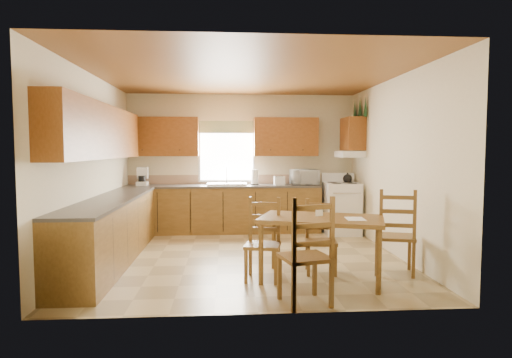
{
  "coord_description": "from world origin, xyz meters",
  "views": [
    {
      "loc": [
        -0.31,
        -6.32,
        1.61
      ],
      "look_at": [
        0.15,
        0.3,
        1.15
      ],
      "focal_mm": 30.0,
      "sensor_mm": 36.0,
      "label": 1
    }
  ],
  "objects": [
    {
      "name": "wall_left",
      "position": [
        -2.25,
        0.0,
        1.35
      ],
      "size": [
        4.5,
        4.5,
        0.0
      ],
      "primitive_type": "plane",
      "color": "beige",
      "rests_on": "floor"
    },
    {
      "name": "table_card",
      "position": [
        0.84,
        -1.14,
        0.85
      ],
      "size": [
        0.1,
        0.05,
        0.13
      ],
      "primitive_type": "cube",
      "rotation": [
        0.0,
        0.0,
        0.32
      ],
      "color": "white",
      "rests_on": "dining_table"
    },
    {
      "name": "chair_far_left",
      "position": [
        0.13,
        -1.16,
        0.5
      ],
      "size": [
        0.5,
        0.48,
        1.0
      ],
      "primitive_type": "cube",
      "rotation": [
        0.0,
        0.0,
        -0.21
      ],
      "color": "brown",
      "rests_on": "floor"
    },
    {
      "name": "ceiling",
      "position": [
        0.0,
        0.0,
        2.7
      ],
      "size": [
        4.5,
        4.5,
        0.0
      ],
      "primitive_type": "plane",
      "color": "brown",
      "rests_on": "floor"
    },
    {
      "name": "counter_left",
      "position": [
        -1.95,
        -0.15,
        0.9
      ],
      "size": [
        0.63,
        3.6,
        0.04
      ],
      "primitive_type": "cube",
      "color": "#44403D",
      "rests_on": "lower_cab_left"
    },
    {
      "name": "dining_table",
      "position": [
        0.85,
        -1.22,
        0.39
      ],
      "size": [
        1.66,
        1.26,
        0.79
      ],
      "primitive_type": "cube",
      "rotation": [
        0.0,
        0.0,
        -0.33
      ],
      "color": "brown",
      "rests_on": "floor"
    },
    {
      "name": "lower_cab_left",
      "position": [
        -1.95,
        -0.15,
        0.44
      ],
      "size": [
        0.6,
        3.6,
        0.88
      ],
      "primitive_type": "cube",
      "color": "brown",
      "rests_on": "floor"
    },
    {
      "name": "upper_cab_back_right",
      "position": [
        0.86,
        2.08,
        1.85
      ],
      "size": [
        1.25,
        0.33,
        0.75
      ],
      "primitive_type": "cube",
      "color": "brown",
      "rests_on": "wall_back"
    },
    {
      "name": "chair_far_right",
      "position": [
        0.91,
        -0.91,
        0.47
      ],
      "size": [
        0.44,
        0.43,
        0.95
      ],
      "primitive_type": "cube",
      "rotation": [
        0.0,
        0.0,
        -0.13
      ],
      "color": "brown",
      "rests_on": "floor"
    },
    {
      "name": "toaster",
      "position": [
        0.72,
        1.92,
        1.0
      ],
      "size": [
        0.22,
        0.15,
        0.17
      ],
      "primitive_type": "cube",
      "rotation": [
        0.0,
        0.0,
        0.12
      ],
      "color": "silver",
      "rests_on": "counter_back"
    },
    {
      "name": "upper_cab_back_left",
      "position": [
        -1.55,
        2.08,
        1.85
      ],
      "size": [
        1.41,
        0.33,
        0.75
      ],
      "primitive_type": "cube",
      "color": "brown",
      "rests_on": "wall_back"
    },
    {
      "name": "floor",
      "position": [
        0.0,
        0.0,
        0.0
      ],
      "size": [
        4.5,
        4.5,
        0.0
      ],
      "primitive_type": "plane",
      "color": "tan",
      "rests_on": "ground"
    },
    {
      "name": "wall_right",
      "position": [
        2.25,
        0.0,
        1.35
      ],
      "size": [
        4.5,
        4.5,
        0.0
      ],
      "primitive_type": "plane",
      "color": "beige",
      "rests_on": "floor"
    },
    {
      "name": "counter_back",
      "position": [
        -0.38,
        1.95,
        0.9
      ],
      "size": [
        3.75,
        0.63,
        0.04
      ],
      "primitive_type": "cube",
      "color": "#44403D",
      "rests_on": "lower_cab_back"
    },
    {
      "name": "table_paper",
      "position": [
        1.22,
        -1.38,
        0.79
      ],
      "size": [
        0.24,
        0.3,
        0.0
      ],
      "primitive_type": "cube",
      "rotation": [
        0.0,
        0.0,
        -0.09
      ],
      "color": "white",
      "rests_on": "dining_table"
    },
    {
      "name": "window_pane",
      "position": [
        -0.3,
        2.21,
        1.55
      ],
      "size": [
        1.05,
        0.01,
        1.1
      ],
      "primitive_type": "cube",
      "color": "white",
      "rests_on": "wall_back"
    },
    {
      "name": "wall_back",
      "position": [
        0.0,
        2.25,
        1.35
      ],
      "size": [
        4.5,
        4.5,
        0.0
      ],
      "primitive_type": "plane",
      "color": "beige",
      "rests_on": "floor"
    },
    {
      "name": "chair_near_left",
      "position": [
        0.5,
        -1.99,
        0.57
      ],
      "size": [
        0.57,
        0.55,
        1.13
      ],
      "primitive_type": "cube",
      "rotation": [
        0.0,
        0.0,
        3.38
      ],
      "color": "brown",
      "rests_on": "floor"
    },
    {
      "name": "window_frame",
      "position": [
        -0.3,
        2.22,
        1.55
      ],
      "size": [
        1.13,
        0.02,
        1.18
      ],
      "primitive_type": "cube",
      "color": "silver",
      "rests_on": "wall_back"
    },
    {
      "name": "range_hood",
      "position": [
        2.03,
        1.65,
        1.52
      ],
      "size": [
        0.44,
        0.62,
        0.12
      ],
      "primitive_type": "cube",
      "color": "silver",
      "rests_on": "wall_right"
    },
    {
      "name": "backsplash",
      "position": [
        -0.38,
        2.24,
        1.01
      ],
      "size": [
        3.75,
        0.01,
        0.18
      ],
      "primitive_type": "cube",
      "color": "#9E7C61",
      "rests_on": "counter_back"
    },
    {
      "name": "sink_basin",
      "position": [
        -0.3,
        1.95,
        0.94
      ],
      "size": [
        0.75,
        0.45,
        0.04
      ],
      "primitive_type": "cube",
      "color": "silver",
      "rests_on": "counter_back"
    },
    {
      "name": "chair_near_right",
      "position": [
        1.88,
        -0.98,
        0.55
      ],
      "size": [
        0.57,
        0.55,
        1.1
      ],
      "primitive_type": "cube",
      "rotation": [
        0.0,
        0.0,
        2.86
      ],
      "color": "brown",
      "rests_on": "floor"
    },
    {
      "name": "pine_decal_b",
      "position": [
        2.21,
        1.65,
        2.42
      ],
      "size": [
        0.22,
        0.22,
        0.36
      ],
      "primitive_type": "cone",
      "color": "#1C4523",
      "rests_on": "wall_right"
    },
    {
      "name": "stove",
      "position": [
        1.88,
        1.63,
        0.48
      ],
      "size": [
        0.68,
        0.7,
        0.95
      ],
      "primitive_type": "cube",
      "rotation": [
        0.0,
        0.0,
        -0.05
      ],
      "color": "silver",
      "rests_on": "floor"
    },
    {
      "name": "microwave",
      "position": [
        1.22,
        1.95,
        1.07
      ],
      "size": [
        0.52,
        0.39,
        0.3
      ],
      "primitive_type": "imported",
      "rotation": [
        0.0,
        0.0,
        0.07
      ],
      "color": "silver",
      "rests_on": "counter_back"
    },
    {
      "name": "upper_cab_stove",
      "position": [
        2.08,
        1.65,
        1.9
      ],
      "size": [
        0.33,
        0.62,
        0.62
      ],
      "primitive_type": "cube",
      "color": "brown",
      "rests_on": "wall_right"
    },
    {
      "name": "wall_front",
      "position": [
        0.0,
        -2.25,
        1.35
      ],
      "size": [
        4.5,
        4.5,
        0.0
      ],
      "primitive_type": "plane",
      "color": "beige",
      "rests_on": "floor"
    },
    {
      "name": "lower_cab_back",
      "position": [
        -0.38,
        1.95,
        0.44
      ],
      "size": [
        3.75,
        0.6,
        0.88
      ],
      "primitive_type": "cube",
      "color": "brown",
      "rests_on": "floor"
    },
    {
      "name": "pine_decal_a",
      "position": [
        2.21,
        1.33,
        2.38
      ],
      "size": [
        0.22,
        0.22,
        0.36
      ],
      "primitive_type": "cone",
      "color": "#1C4523",
      "rests_on": "wall_right"
    },
    {
      "name": "pine_decal_c",
      "position": [
        2.21,
        1.97,
        2.38
      ],
      "size": [
        0.22,
        0.22,
        0.36
      ],
      "primitive_type": "cone",
      "color": "#1C4523",
      "rests_on": "wall_right"
    },
    {
      "name": "coffeemaker",
      "position": [
        -1.91,
        1.94,
        1.07
      ],
      "size": [
        0.24,
        0.26,
        0.3
      ],
      "primitive_type": "cube",
      "rotation": [
        0.0,
        0.0,
        -0.36
      ],
      "color": "silver",
      "rests_on": "counter_back"
    },
    {
      "name": "window_valance",
      "position": [
        -0.3,
        2.19,
        2.05
      ],
      "size": [
        1.19,
        0.01,
        0.24
      ],
      "primitive_type": "cube",
      "color": "#4B703A",
      "rests_on": "wall_back"
    },
    {
      "name": "paper_towel",
      "position": [
        0.24,
        1.93,
        1.07
      ],
      "size": [
        0.17,
        0.17,
        0.3
      ],
      "primitive_type": "cylinder",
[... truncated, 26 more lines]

